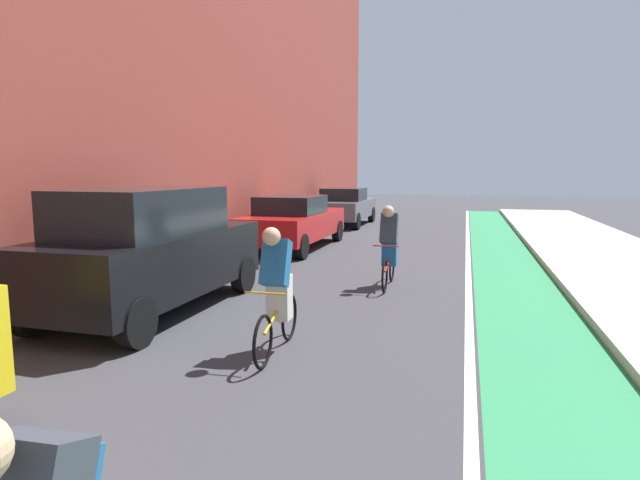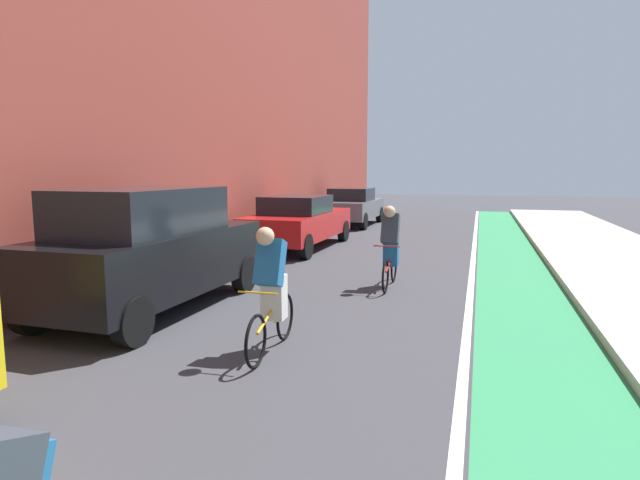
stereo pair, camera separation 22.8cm
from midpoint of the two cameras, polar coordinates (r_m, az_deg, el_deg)
The scene contains 9 objects.
ground_plane at distance 11.12m, azimuth 5.65°, elevation -4.13°, with size 76.98×76.98×0.00m, color #38383D.
bike_lane_paint at distance 12.91m, azimuth 20.76°, elevation -2.95°, with size 1.60×34.99×0.00m, color #2D8451.
lane_divider_stripe at distance 12.88m, azimuth 16.76°, elevation -2.80°, with size 0.12×34.99×0.00m, color white.
sidewalk_right at distance 13.32m, azimuth 31.76°, elevation -2.99°, with size 3.49×34.99×0.14m, color #A8A59E.
parked_suv_black at distance 8.74m, azimuth -17.30°, elevation -0.90°, with size 1.91×4.37×1.98m.
parked_sedan_red at distance 15.18m, azimuth -1.92°, elevation 2.06°, with size 1.95×4.78×1.53m.
parked_sedan_gray at distance 21.61m, azimuth 3.85°, elevation 3.69°, with size 1.88×4.31×1.53m.
cyclist_mid at distance 6.48m, azimuth -4.29°, elevation -5.00°, with size 0.48×1.68×1.59m.
cyclist_trailing at distance 10.18m, azimuth 8.30°, elevation -0.67°, with size 0.48×1.68×1.60m.
Camera 2 is at (2.23, 2.85, 2.26)m, focal length 29.40 mm.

